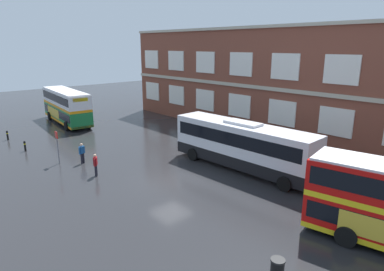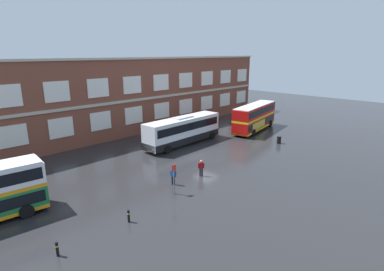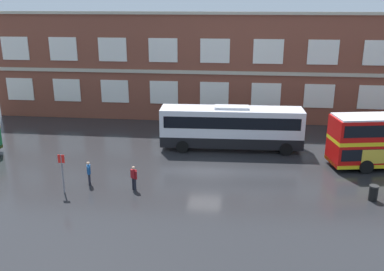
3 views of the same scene
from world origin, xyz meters
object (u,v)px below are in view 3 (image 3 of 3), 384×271
(touring_coach, at_px, (231,128))
(waiting_passenger, at_px, (134,177))
(bus_stand_flag, at_px, (62,170))
(station_litter_bin, at_px, (373,193))
(second_passenger, at_px, (89,172))

(touring_coach, distance_m, waiting_passenger, 11.11)
(bus_stand_flag, bearing_deg, waiting_passenger, 12.27)
(waiting_passenger, distance_m, bus_stand_flag, 4.70)
(station_litter_bin, bearing_deg, touring_coach, 136.15)
(bus_stand_flag, bearing_deg, second_passenger, 49.65)
(touring_coach, distance_m, second_passenger, 12.94)
(second_passenger, relative_size, bus_stand_flag, 0.63)
(bus_stand_flag, distance_m, station_litter_bin, 20.24)
(touring_coach, bearing_deg, bus_stand_flag, -137.08)
(touring_coach, relative_size, station_litter_bin, 11.74)
(second_passenger, relative_size, station_litter_bin, 1.65)
(second_passenger, bearing_deg, bus_stand_flag, -130.35)
(touring_coach, distance_m, bus_stand_flag, 14.81)
(waiting_passenger, height_order, second_passenger, same)
(touring_coach, bearing_deg, waiting_passenger, -124.71)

